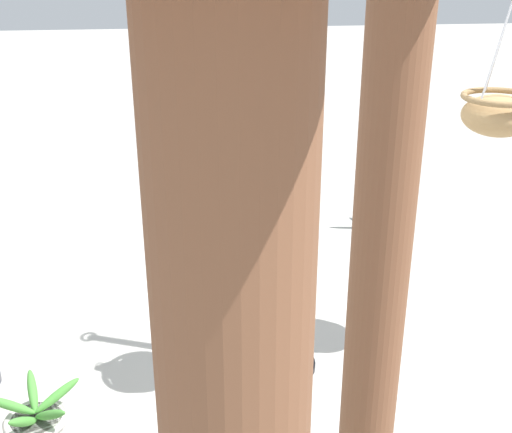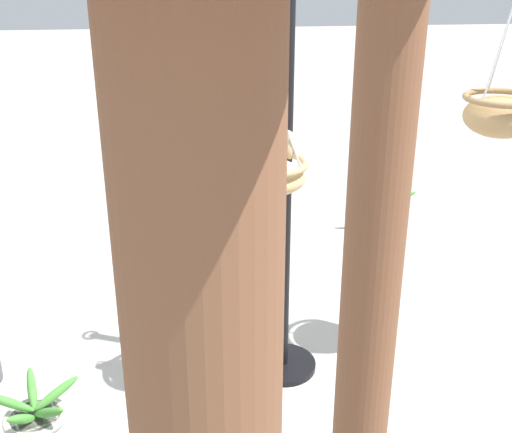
% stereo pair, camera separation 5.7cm
% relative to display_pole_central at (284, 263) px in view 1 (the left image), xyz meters
% --- Properties ---
extents(ground_plane, '(40.00, 40.00, 0.00)m').
position_rel_display_pole_central_xyz_m(ground_plane, '(0.21, -0.03, -0.77)').
color(ground_plane, '#ADAAA3').
extents(display_pole_central, '(0.44, 0.44, 2.47)m').
position_rel_display_pole_central_xyz_m(display_pole_central, '(0.00, 0.00, 0.00)').
color(display_pole_central, black).
rests_on(display_pole_central, ground).
extents(hanging_basket_with_teddy, '(0.46, 0.46, 0.64)m').
position_rel_display_pole_central_xyz_m(hanging_basket_with_teddy, '(0.15, 0.25, 0.67)').
color(hanging_basket_with_teddy, tan).
extents(teddy_bear, '(0.31, 0.27, 0.44)m').
position_rel_display_pole_central_xyz_m(teddy_bear, '(0.15, 0.27, 0.87)').
color(teddy_bear, tan).
extents(hanging_basket_left_high, '(0.45, 0.45, 0.83)m').
position_rel_display_pole_central_xyz_m(hanging_basket_left_high, '(-1.24, 0.04, 0.92)').
color(hanging_basket_left_high, '#A37F51').
extents(greenhouse_pillar_right, '(0.38, 0.38, 2.76)m').
position_rel_display_pole_central_xyz_m(greenhouse_pillar_right, '(-0.03, 1.64, 0.56)').
color(greenhouse_pillar_right, brown).
rests_on(greenhouse_pillar_right, ground).
extents(potted_plant_tall_leafy, '(0.60, 0.56, 0.42)m').
position_rel_display_pole_central_xyz_m(potted_plant_tall_leafy, '(-1.34, -2.10, -0.61)').
color(potted_plant_tall_leafy, '#2D5638').
rests_on(potted_plant_tall_leafy, ground).
extents(potted_plant_conical_shrub, '(0.51, 0.49, 0.44)m').
position_rel_display_pole_central_xyz_m(potted_plant_conical_shrub, '(1.44, 0.64, -0.60)').
color(potted_plant_conical_shrub, beige).
rests_on(potted_plant_conical_shrub, ground).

